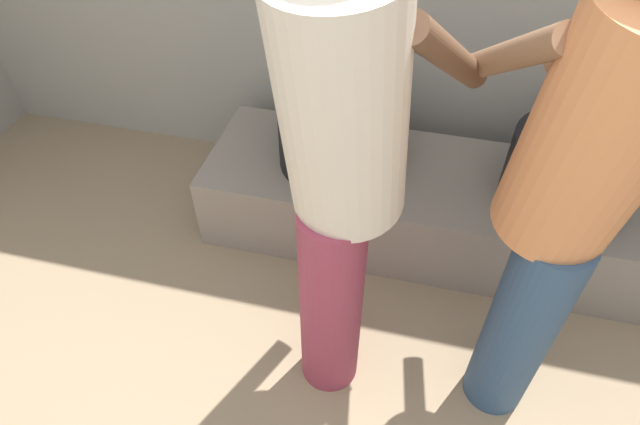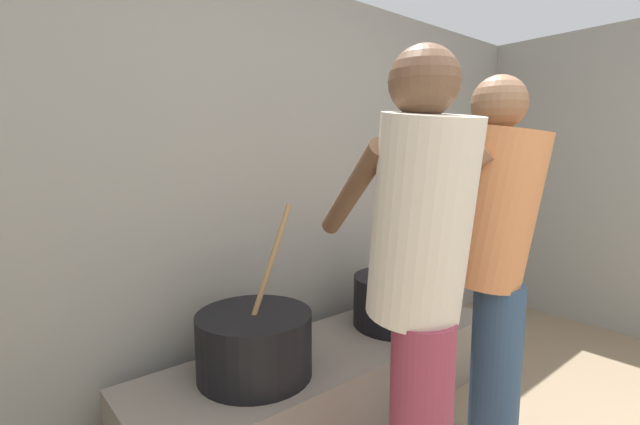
{
  "view_description": "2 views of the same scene",
  "coord_description": "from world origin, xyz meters",
  "px_view_note": "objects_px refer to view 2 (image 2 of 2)",
  "views": [
    {
      "loc": [
        -0.01,
        0.01,
        1.76
      ],
      "look_at": [
        -0.26,
        0.99,
        0.77
      ],
      "focal_mm": 29.67,
      "sensor_mm": 36.0,
      "label": 1
    },
    {
      "loc": [
        -1.3,
        0.2,
        1.29
      ],
      "look_at": [
        -0.31,
        1.37,
        1.09
      ],
      "focal_mm": 24.48,
      "sensor_mm": 36.0,
      "label": 2
    }
  ],
  "objects_px": {
    "cook_in_cream_shirt": "(420,273)",
    "cook_in_orange_shirt": "(493,249)",
    "cooking_pot_main": "(255,344)",
    "cooking_pot_secondary": "(396,301)"
  },
  "relations": [
    {
      "from": "cook_in_cream_shirt",
      "to": "cook_in_orange_shirt",
      "type": "height_order",
      "value": "cook_in_cream_shirt"
    },
    {
      "from": "cooking_pot_secondary",
      "to": "cook_in_orange_shirt",
      "type": "relative_size",
      "value": 0.3
    },
    {
      "from": "cooking_pot_secondary",
      "to": "cook_in_cream_shirt",
      "type": "xyz_separation_m",
      "value": [
        -0.74,
        -0.7,
        0.44
      ]
    },
    {
      "from": "cook_in_cream_shirt",
      "to": "cook_in_orange_shirt",
      "type": "distance_m",
      "value": 0.56
    },
    {
      "from": "cooking_pot_main",
      "to": "cook_in_cream_shirt",
      "type": "relative_size",
      "value": 0.45
    },
    {
      "from": "cook_in_cream_shirt",
      "to": "cook_in_orange_shirt",
      "type": "xyz_separation_m",
      "value": [
        0.55,
        0.05,
        -0.01
      ]
    },
    {
      "from": "cooking_pot_main",
      "to": "cook_in_orange_shirt",
      "type": "bearing_deg",
      "value": -43.69
    },
    {
      "from": "cooking_pot_secondary",
      "to": "cook_in_orange_shirt",
      "type": "xyz_separation_m",
      "value": [
        -0.19,
        -0.65,
        0.43
      ]
    },
    {
      "from": "cook_in_cream_shirt",
      "to": "cooking_pot_main",
      "type": "bearing_deg",
      "value": 102.08
    },
    {
      "from": "cooking_pot_secondary",
      "to": "cook_in_cream_shirt",
      "type": "bearing_deg",
      "value": -136.66
    }
  ]
}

